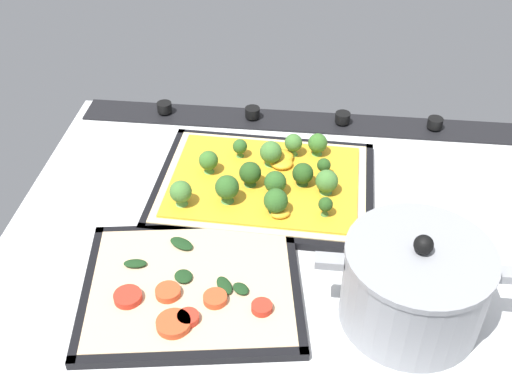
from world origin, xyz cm
name	(u,v)px	position (x,y,z in cm)	size (l,w,h in cm)	color
ground_plane	(286,233)	(0.00, 0.00, -1.50)	(84.59, 65.56, 3.00)	silver
stove_control_panel	(297,120)	(0.00, -29.28, 0.54)	(81.20, 7.00, 2.60)	black
baking_tray_front	(264,187)	(4.15, -8.64, 0.37)	(35.98, 28.24, 1.30)	black
broccoli_pizza	(266,179)	(3.86, -8.38, 2.16)	(33.50, 25.76, 6.02)	beige
baking_tray_back	(192,289)	(11.75, 14.58, 0.38)	(32.71, 28.52, 1.30)	black
veggie_pizza_back	(191,288)	(11.82, 15.03, 1.08)	(29.97, 25.77, 1.90)	#CEAD85
cooking_pot	(414,285)	(-17.05, 15.80, 5.86)	(25.20, 18.36, 14.01)	gray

